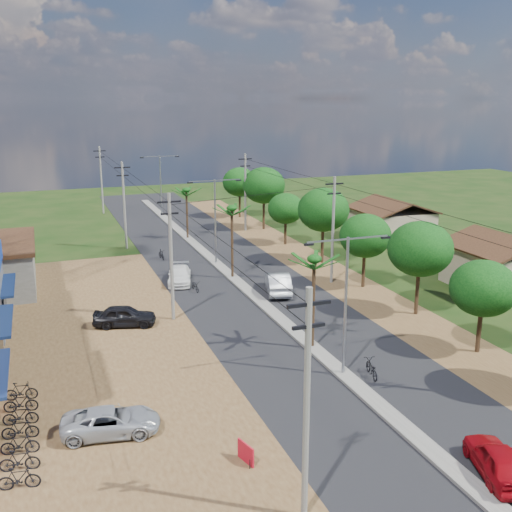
{
  "coord_description": "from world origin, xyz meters",
  "views": [
    {
      "loc": [
        -15.28,
        -27.27,
        15.1
      ],
      "look_at": [
        0.63,
        15.81,
        3.0
      ],
      "focal_mm": 42.0,
      "sensor_mm": 36.0,
      "label": 1
    }
  ],
  "objects_px": {
    "parked_scooter_row": "(20,429)",
    "car_red_near": "(498,461)",
    "moto_rider_east": "(371,369)",
    "car_silver_mid": "(278,283)",
    "roadside_sign": "(246,453)",
    "car_parked_dark": "(125,316)",
    "car_white_far": "(180,276)",
    "car_parked_silver": "(111,422)"
  },
  "relations": [
    {
      "from": "car_parked_silver",
      "to": "car_parked_dark",
      "type": "xyz_separation_m",
      "value": [
        2.6,
        13.59,
        0.09
      ]
    },
    {
      "from": "roadside_sign",
      "to": "parked_scooter_row",
      "type": "xyz_separation_m",
      "value": [
        -9.05,
        5.32,
        0.04
      ]
    },
    {
      "from": "moto_rider_east",
      "to": "car_red_near",
      "type": "bearing_deg",
      "value": 103.62
    },
    {
      "from": "car_white_far",
      "to": "car_parked_silver",
      "type": "distance_m",
      "value": 23.56
    },
    {
      "from": "car_silver_mid",
      "to": "moto_rider_east",
      "type": "relative_size",
      "value": 2.72
    },
    {
      "from": "car_parked_dark",
      "to": "car_red_near",
      "type": "bearing_deg",
      "value": -136.56
    },
    {
      "from": "car_silver_mid",
      "to": "roadside_sign",
      "type": "bearing_deg",
      "value": 80.6
    },
    {
      "from": "parked_scooter_row",
      "to": "car_silver_mid",
      "type": "bearing_deg",
      "value": 39.3
    },
    {
      "from": "car_parked_silver",
      "to": "parked_scooter_row",
      "type": "distance_m",
      "value": 4.09
    },
    {
      "from": "car_silver_mid",
      "to": "car_white_far",
      "type": "xyz_separation_m",
      "value": [
        -6.8,
        5.3,
        -0.16
      ]
    },
    {
      "from": "car_white_far",
      "to": "car_parked_dark",
      "type": "xyz_separation_m",
      "value": [
        -5.8,
        -8.42,
        0.06
      ]
    },
    {
      "from": "car_red_near",
      "to": "moto_rider_east",
      "type": "height_order",
      "value": "car_red_near"
    },
    {
      "from": "car_silver_mid",
      "to": "car_parked_dark",
      "type": "bearing_deg",
      "value": 30.19
    },
    {
      "from": "car_white_far",
      "to": "car_parked_silver",
      "type": "relative_size",
      "value": 1.01
    },
    {
      "from": "car_white_far",
      "to": "car_parked_silver",
      "type": "bearing_deg",
      "value": -96.28
    },
    {
      "from": "car_white_far",
      "to": "moto_rider_east",
      "type": "relative_size",
      "value": 2.48
    },
    {
      "from": "car_silver_mid",
      "to": "car_white_far",
      "type": "distance_m",
      "value": 8.62
    },
    {
      "from": "car_parked_dark",
      "to": "roadside_sign",
      "type": "relative_size",
      "value": 3.87
    },
    {
      "from": "parked_scooter_row",
      "to": "car_red_near",
      "type": "bearing_deg",
      "value": -27.94
    },
    {
      "from": "car_white_far",
      "to": "car_parked_dark",
      "type": "height_order",
      "value": "car_parked_dark"
    },
    {
      "from": "car_white_far",
      "to": "car_parked_silver",
      "type": "xyz_separation_m",
      "value": [
        -8.4,
        -22.01,
        -0.04
      ]
    },
    {
      "from": "car_parked_dark",
      "to": "roadside_sign",
      "type": "bearing_deg",
      "value": -156.63
    },
    {
      "from": "car_red_near",
      "to": "car_silver_mid",
      "type": "bearing_deg",
      "value": -73.08
    },
    {
      "from": "car_parked_dark",
      "to": "roadside_sign",
      "type": "distance_m",
      "value": 18.04
    },
    {
      "from": "moto_rider_east",
      "to": "car_parked_silver",
      "type": "bearing_deg",
      "value": 17.07
    },
    {
      "from": "car_silver_mid",
      "to": "roadside_sign",
      "type": "xyz_separation_m",
      "value": [
        -10.09,
        -20.99,
        -0.37
      ]
    },
    {
      "from": "car_silver_mid",
      "to": "roadside_sign",
      "type": "height_order",
      "value": "car_silver_mid"
    },
    {
      "from": "car_red_near",
      "to": "car_silver_mid",
      "type": "relative_size",
      "value": 0.82
    },
    {
      "from": "moto_rider_east",
      "to": "car_parked_dark",
      "type": "bearing_deg",
      "value": -33.75
    },
    {
      "from": "moto_rider_east",
      "to": "parked_scooter_row",
      "type": "xyz_separation_m",
      "value": [
        -18.36,
        0.03,
        0.01
      ]
    },
    {
      "from": "parked_scooter_row",
      "to": "moto_rider_east",
      "type": "bearing_deg",
      "value": -0.1
    },
    {
      "from": "car_red_near",
      "to": "car_white_far",
      "type": "xyz_separation_m",
      "value": [
        -6.1,
        30.75,
        -0.04
      ]
    },
    {
      "from": "car_silver_mid",
      "to": "car_parked_silver",
      "type": "distance_m",
      "value": 22.59
    },
    {
      "from": "car_parked_silver",
      "to": "moto_rider_east",
      "type": "height_order",
      "value": "car_parked_silver"
    },
    {
      "from": "car_red_near",
      "to": "car_white_far",
      "type": "distance_m",
      "value": 31.35
    },
    {
      "from": "moto_rider_east",
      "to": "car_silver_mid",
      "type": "bearing_deg",
      "value": -79.81
    },
    {
      "from": "car_parked_silver",
      "to": "moto_rider_east",
      "type": "distance_m",
      "value": 14.44
    },
    {
      "from": "car_parked_dark",
      "to": "moto_rider_east",
      "type": "distance_m",
      "value": 17.26
    },
    {
      "from": "car_silver_mid",
      "to": "moto_rider_east",
      "type": "height_order",
      "value": "car_silver_mid"
    },
    {
      "from": "car_parked_silver",
      "to": "moto_rider_east",
      "type": "bearing_deg",
      "value": -77.06
    },
    {
      "from": "moto_rider_east",
      "to": "roadside_sign",
      "type": "bearing_deg",
      "value": 42.68
    },
    {
      "from": "roadside_sign",
      "to": "car_parked_dark",
      "type": "bearing_deg",
      "value": 81.93
    }
  ]
}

